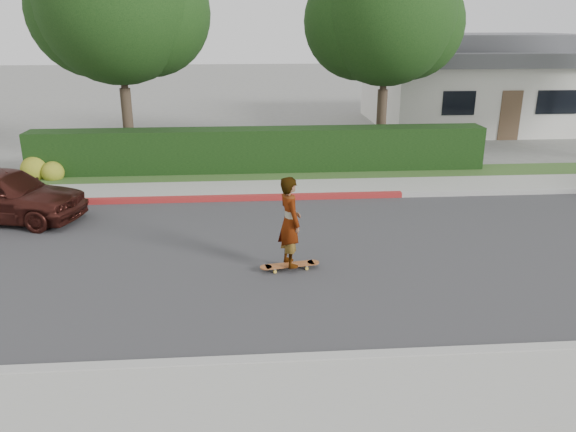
% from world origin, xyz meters
% --- Properties ---
extents(ground, '(120.00, 120.00, 0.00)m').
position_xyz_m(ground, '(0.00, 0.00, 0.00)').
color(ground, slate).
rests_on(ground, ground).
extents(road, '(60.00, 8.00, 0.01)m').
position_xyz_m(road, '(0.00, 0.00, 0.01)').
color(road, '#2D2D30').
rests_on(road, ground).
extents(curb_near, '(60.00, 0.20, 0.15)m').
position_xyz_m(curb_near, '(0.00, -4.10, 0.07)').
color(curb_near, '#9E9E99').
rests_on(curb_near, ground).
extents(sidewalk_near, '(60.00, 1.60, 0.12)m').
position_xyz_m(sidewalk_near, '(0.00, -5.00, 0.06)').
color(sidewalk_near, gray).
rests_on(sidewalk_near, ground).
extents(curb_far, '(60.00, 0.20, 0.15)m').
position_xyz_m(curb_far, '(0.00, 4.10, 0.07)').
color(curb_far, '#9E9E99').
rests_on(curb_far, ground).
extents(curb_red_section, '(12.00, 0.21, 0.15)m').
position_xyz_m(curb_red_section, '(-5.00, 4.10, 0.08)').
color(curb_red_section, maroon).
rests_on(curb_red_section, ground).
extents(sidewalk_far, '(60.00, 1.60, 0.12)m').
position_xyz_m(sidewalk_far, '(0.00, 5.00, 0.06)').
color(sidewalk_far, gray).
rests_on(sidewalk_far, ground).
extents(planting_strip, '(60.00, 1.60, 0.10)m').
position_xyz_m(planting_strip, '(0.00, 6.60, 0.05)').
color(planting_strip, '#2D4C1E').
rests_on(planting_strip, ground).
extents(hedge, '(15.00, 1.00, 1.50)m').
position_xyz_m(hedge, '(-3.00, 7.20, 0.75)').
color(hedge, black).
rests_on(hedge, ground).
extents(flowering_shrub, '(1.40, 1.00, 0.90)m').
position_xyz_m(flowering_shrub, '(-10.01, 6.74, 0.33)').
color(flowering_shrub, '#2D4C19').
rests_on(flowering_shrub, ground).
extents(tree_left, '(5.99, 5.21, 8.00)m').
position_xyz_m(tree_left, '(-7.51, 8.69, 5.26)').
color(tree_left, '#33261C').
rests_on(tree_left, ground).
extents(tree_center, '(5.66, 4.84, 7.44)m').
position_xyz_m(tree_center, '(1.49, 9.19, 4.90)').
color(tree_center, '#33261C').
rests_on(tree_center, ground).
extents(house, '(10.60, 8.60, 4.30)m').
position_xyz_m(house, '(8.00, 16.00, 2.10)').
color(house, beige).
rests_on(house, ground).
extents(skateboard, '(1.26, 0.45, 0.12)m').
position_xyz_m(skateboard, '(-2.62, -0.73, 0.11)').
color(skateboard, gold).
rests_on(skateboard, ground).
extents(skateboarder, '(0.62, 0.77, 1.85)m').
position_xyz_m(skateboarder, '(-2.62, -0.73, 1.05)').
color(skateboarder, white).
rests_on(skateboarder, skateboard).
extents(car_maroon, '(4.37, 2.57, 1.40)m').
position_xyz_m(car_maroon, '(-9.62, 2.88, 0.70)').
color(car_maroon, '#3E1813').
rests_on(car_maroon, ground).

